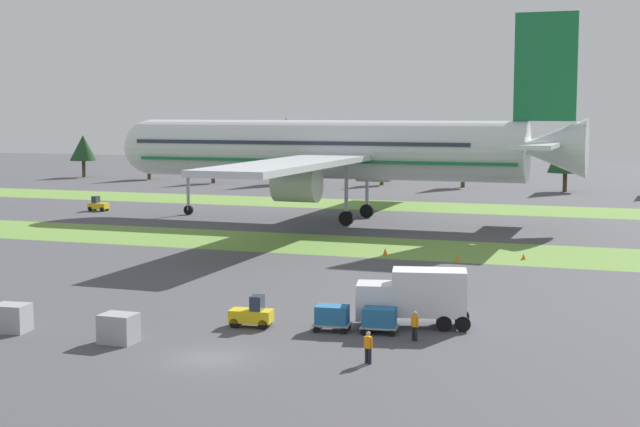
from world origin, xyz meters
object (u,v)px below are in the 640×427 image
ground_crew_loader (368,346)px  cargo_dolly_lead (332,316)px  pushback_tractor (98,205)px  taxiway_marker_2 (524,257)px  taxiway_marker_1 (457,258)px  baggage_tug (252,314)px  ground_crew_marshaller (415,325)px  cargo_dolly_second (380,318)px  uld_container_1 (119,328)px  uld_container_0 (12,318)px  airliner (337,149)px  taxiway_marker_0 (385,251)px  catering_truck (414,296)px

ground_crew_loader → cargo_dolly_lead: bearing=-36.5°
pushback_tractor → taxiway_marker_2: pushback_tractor is taller
cargo_dolly_lead → taxiway_marker_1: size_ratio=3.96×
baggage_tug → taxiway_marker_1: 29.97m
ground_crew_marshaller → cargo_dolly_second: bearing=-174.5°
baggage_tug → uld_container_1: baggage_tug is taller
ground_crew_marshaller → uld_container_0: (-23.51, -5.72, -0.10)m
ground_crew_marshaller → uld_container_1: size_ratio=0.87×
cargo_dolly_second → ground_crew_loader: ground_crew_loader is taller
taxiway_marker_1 → airliner: bearing=127.3°
airliner → taxiway_marker_0: bearing=-152.1°
baggage_tug → cargo_dolly_second: (7.87, 0.94, 0.10)m
airliner → cargo_dolly_second: airliner is taller
baggage_tug → taxiway_marker_0: size_ratio=4.20×
taxiway_marker_2 → cargo_dolly_second: bearing=-98.7°
airliner → taxiway_marker_1: airliner is taller
pushback_tractor → uld_container_0: pushback_tractor is taller
cargo_dolly_second → ground_crew_loader: size_ratio=1.36×
uld_container_0 → taxiway_marker_0: 38.99m
uld_container_1 → taxiway_marker_2: bearing=64.4°
pushback_tractor → taxiway_marker_0: size_ratio=4.00×
catering_truck → ground_crew_loader: (-0.32, -9.11, -1.01)m
taxiway_marker_2 → ground_crew_loader: bearing=-95.3°
uld_container_0 → taxiway_marker_0: bearing=69.9°
pushback_tractor → taxiway_marker_1: bearing=64.3°
taxiway_marker_0 → cargo_dolly_lead: bearing=-81.0°
uld_container_0 → taxiway_marker_0: (13.42, 36.60, -0.52)m
catering_truck → taxiway_marker_1: size_ratio=12.21×
catering_truck → taxiway_marker_0: size_ratio=11.18×
airliner → catering_truck: airliner is taller
cargo_dolly_second → baggage_tug: bearing=90.0°
ground_crew_marshaller → uld_container_1: bearing=-128.8°
cargo_dolly_second → cargo_dolly_lead: bearing=90.0°
baggage_tug → ground_crew_marshaller: baggage_tug is taller
pushback_tractor → uld_container_0: (32.49, -60.81, 0.03)m
cargo_dolly_lead → catering_truck: (4.44, 2.70, 1.03)m
ground_crew_marshaller → uld_container_1: ground_crew_marshaller is taller
cargo_dolly_second → taxiway_marker_2: 31.46m
baggage_tug → pushback_tractor: same height
cargo_dolly_second → ground_crew_marshaller: (2.42, -1.14, 0.03)m
uld_container_1 → taxiway_marker_1: bearing=69.9°
ground_crew_marshaller → taxiway_marker_0: bearing=138.8°
pushback_tractor → taxiway_marker_0: 51.90m
ground_crew_loader → taxiway_marker_1: ground_crew_loader is taller
catering_truck → ground_crew_loader: bearing=165.6°
airliner → ground_crew_loader: airliner is taller
airliner → uld_container_0: airliner is taller
airliner → cargo_dolly_second: bearing=-159.1°
cargo_dolly_second → catering_truck: catering_truck is taller
cargo_dolly_lead → uld_container_1: (-10.68, -6.77, -0.08)m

